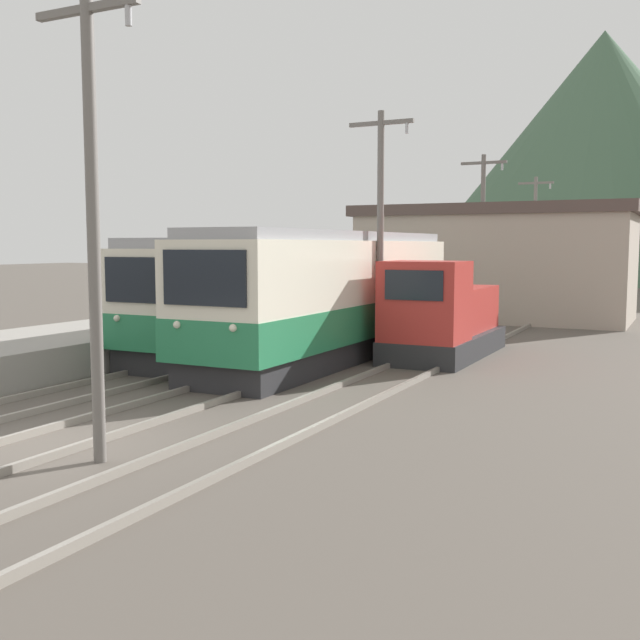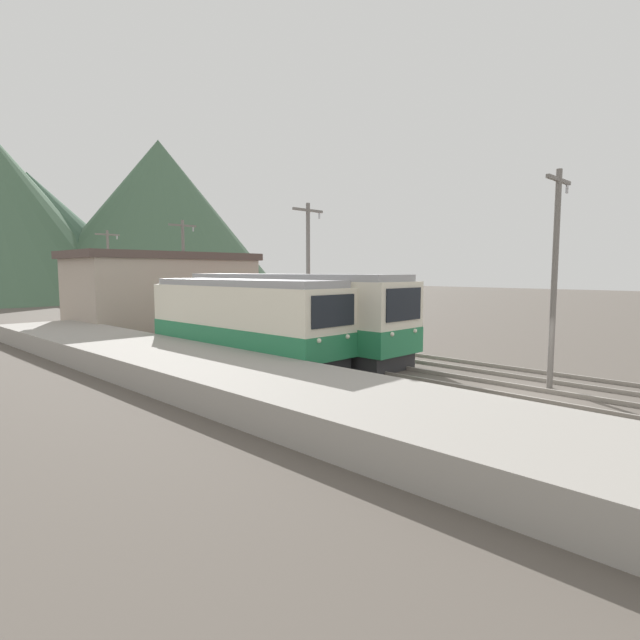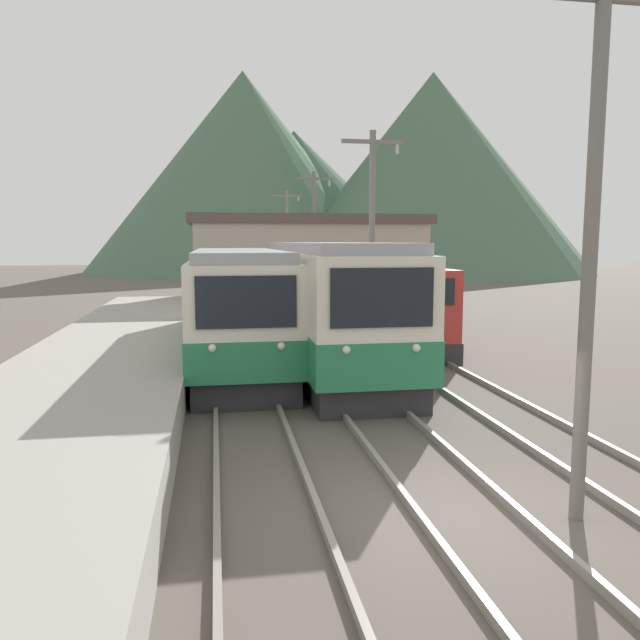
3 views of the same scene
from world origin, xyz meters
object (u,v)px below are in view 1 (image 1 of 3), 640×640
catenary_mast_near (93,210)px  catenary_mast_far (482,233)px  commuter_train_center (333,300)px  catenary_mast_mid (381,227)px  commuter_train_left (251,300)px  catenary_mast_distant (535,236)px  shunting_locomotive (442,318)px

catenary_mast_near → catenary_mast_far: (0.00, 23.69, 0.00)m
commuter_train_center → catenary_mast_mid: bearing=3.8°
commuter_train_center → catenary_mast_mid: catenary_mast_mid is taller
commuter_train_left → catenary_mast_distant: (4.31, 24.03, 2.31)m
catenary_mast_near → shunting_locomotive: bearing=83.6°
catenary_mast_far → commuter_train_left: bearing=-109.5°
shunting_locomotive → catenary_mast_far: bearing=98.2°
catenary_mast_near → catenary_mast_mid: 11.85m
catenary_mast_mid → catenary_mast_distant: size_ratio=1.00×
shunting_locomotive → catenary_mast_distant: bearing=93.8°
catenary_mast_mid → catenary_mast_distant: (0.00, 23.69, 0.00)m
catenary_mast_mid → catenary_mast_far: bearing=90.0°
commuter_train_left → catenary_mast_near: size_ratio=1.47×
commuter_train_left → catenary_mast_mid: (4.31, 0.34, 2.31)m
commuter_train_center → shunting_locomotive: 3.42m
shunting_locomotive → catenary_mast_far: size_ratio=0.82×
commuter_train_center → catenary_mast_distant: size_ratio=1.85×
commuter_train_left → catenary_mast_far: size_ratio=1.47×
catenary_mast_near → catenary_mast_distant: size_ratio=1.00×
commuter_train_left → catenary_mast_near: catenary_mast_near is taller
shunting_locomotive → catenary_mast_mid: catenary_mast_mid is taller
shunting_locomotive → commuter_train_left: bearing=-163.0°
commuter_train_left → shunting_locomotive: 6.08m
shunting_locomotive → catenary_mast_far: (-1.49, 10.42, 2.79)m
shunting_locomotive → catenary_mast_distant: 22.49m
shunting_locomotive → catenary_mast_distant: catenary_mast_distant is taller
catenary_mast_distant → commuter_train_center: bearing=-93.6°
commuter_train_left → shunting_locomotive: size_ratio=1.80×
catenary_mast_near → catenary_mast_mid: size_ratio=1.00×
catenary_mast_far → catenary_mast_near: bearing=-90.0°
shunting_locomotive → catenary_mast_distant: size_ratio=0.82×
commuter_train_center → catenary_mast_far: bearing=82.8°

